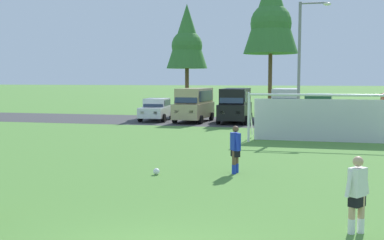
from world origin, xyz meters
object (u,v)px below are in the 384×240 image
parked_car_slot_center_right (318,109)px  player_midfield_center (357,195)px  soccer_goal (322,117)px  player_defender_far (235,150)px  parked_car_slot_far_left (157,109)px  parked_car_slot_left (194,104)px  parked_car_slot_center_left (235,104)px  soccer_ball (156,171)px  parked_car_slot_center (286,105)px  street_lamp (302,65)px

parked_car_slot_center_right → player_midfield_center: bearing=-89.3°
soccer_goal → player_defender_far: 9.50m
player_midfield_center → parked_car_slot_far_left: 27.35m
parked_car_slot_left → parked_car_slot_center_left: (3.10, 0.13, 0.00)m
soccer_ball → player_defender_far: (2.56, 0.88, 0.71)m
parked_car_slot_center_left → parked_car_slot_center: same height
soccer_goal → parked_car_slot_left: bearing=133.6°
parked_car_slot_left → street_lamp: (7.89, -4.15, 2.77)m
soccer_goal → parked_car_slot_center: size_ratio=1.54×
soccer_goal → parked_car_slot_far_left: size_ratio=1.74×
soccer_ball → street_lamp: size_ratio=0.03×
soccer_goal → parked_car_slot_center_left: bearing=121.6°
soccer_goal → soccer_ball: bearing=-119.9°
soccer_goal → player_defender_far: bearing=-109.1°
parked_car_slot_left → parked_car_slot_center: bearing=3.2°
player_defender_far → street_lamp: street_lamp is taller
soccer_ball → parked_car_slot_center: size_ratio=0.05×
parked_car_slot_center_right → street_lamp: street_lamp is taller
player_midfield_center → parked_car_slot_center: bearing=96.0°
player_midfield_center → street_lamp: bearing=94.1°
soccer_goal → parked_car_slot_center_left: soccer_goal is taller
parked_car_slot_center → player_midfield_center: bearing=-84.0°
player_defender_far → parked_car_slot_left: parked_car_slot_left is taller
soccer_ball → player_midfield_center: size_ratio=0.13×
parked_car_slot_left → player_midfield_center: bearing=-68.8°
parked_car_slot_far_left → street_lamp: (10.94, -4.44, 3.24)m
soccer_goal → parked_car_slot_left: soccer_goal is taller
soccer_ball → parked_car_slot_left: bearing=99.8°
player_defender_far → parked_car_slot_center_right: parked_car_slot_center_right is taller
soccer_ball → parked_car_slot_center_right: 20.48m
parked_car_slot_far_left → parked_car_slot_left: parked_car_slot_left is taller
parked_car_slot_left → street_lamp: size_ratio=0.62×
soccer_ball → parked_car_slot_center: parked_car_slot_center is taller
parked_car_slot_center_left → parked_car_slot_center: 3.68m
parked_car_slot_center_right → soccer_goal: bearing=-90.2°
parked_car_slot_left → player_defender_far: bearing=-72.2°
street_lamp → parked_car_slot_center_left: bearing=138.2°
soccer_ball → parked_car_slot_left: parked_car_slot_left is taller
player_midfield_center → street_lamp: street_lamp is taller
parked_car_slot_far_left → parked_car_slot_left: 3.10m
parked_car_slot_center → street_lamp: bearing=-76.2°
player_midfield_center → player_defender_far: same height
parked_car_slot_far_left → street_lamp: 12.24m
player_midfield_center → parked_car_slot_far_left: bearing=116.9°
player_defender_far → parked_car_slot_left: bearing=107.8°
parked_car_slot_far_left → parked_car_slot_center_left: (6.15, -0.16, 0.47)m
player_defender_far → parked_car_slot_center_left: bearing=98.6°
parked_car_slot_center → soccer_goal: bearing=-77.2°
parked_car_slot_center_left → parked_car_slot_center: bearing=3.8°
parked_car_slot_center_right → parked_car_slot_far_left: bearing=-179.8°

